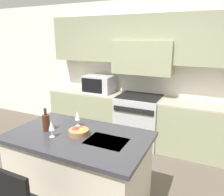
{
  "coord_description": "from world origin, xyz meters",
  "views": [
    {
      "loc": [
        1.22,
        -1.92,
        2.01
      ],
      "look_at": [
        -0.06,
        0.79,
        1.17
      ],
      "focal_mm": 35.0,
      "sensor_mm": 36.0,
      "label": 1
    }
  ],
  "objects_px": {
    "wine_bottle": "(46,122)",
    "wine_glass_far": "(77,116)",
    "microwave": "(99,84)",
    "range_stove": "(139,120)",
    "wine_glass_near": "(51,126)",
    "fruit_bowl": "(79,132)"
  },
  "relations": [
    {
      "from": "microwave",
      "to": "wine_glass_far",
      "type": "relative_size",
      "value": 2.98
    },
    {
      "from": "wine_glass_near",
      "to": "wine_glass_far",
      "type": "relative_size",
      "value": 1.0
    },
    {
      "from": "microwave",
      "to": "wine_bottle",
      "type": "height_order",
      "value": "microwave"
    },
    {
      "from": "wine_bottle",
      "to": "wine_glass_near",
      "type": "height_order",
      "value": "wine_bottle"
    },
    {
      "from": "microwave",
      "to": "wine_glass_near",
      "type": "distance_m",
      "value": 2.12
    },
    {
      "from": "wine_bottle",
      "to": "wine_glass_far",
      "type": "distance_m",
      "value": 0.38
    },
    {
      "from": "wine_glass_far",
      "to": "fruit_bowl",
      "type": "relative_size",
      "value": 0.84
    },
    {
      "from": "fruit_bowl",
      "to": "wine_glass_near",
      "type": "bearing_deg",
      "value": -143.94
    },
    {
      "from": "microwave",
      "to": "wine_glass_far",
      "type": "height_order",
      "value": "microwave"
    },
    {
      "from": "range_stove",
      "to": "wine_glass_near",
      "type": "bearing_deg",
      "value": -99.89
    },
    {
      "from": "wine_glass_far",
      "to": "microwave",
      "type": "bearing_deg",
      "value": 109.91
    },
    {
      "from": "wine_glass_near",
      "to": "fruit_bowl",
      "type": "bearing_deg",
      "value": 36.06
    },
    {
      "from": "range_stove",
      "to": "microwave",
      "type": "distance_m",
      "value": 1.07
    },
    {
      "from": "range_stove",
      "to": "wine_glass_far",
      "type": "distance_m",
      "value": 1.77
    },
    {
      "from": "microwave",
      "to": "fruit_bowl",
      "type": "xyz_separation_m",
      "value": [
        0.76,
        -1.88,
        -0.13
      ]
    },
    {
      "from": "range_stove",
      "to": "wine_bottle",
      "type": "xyz_separation_m",
      "value": [
        -0.53,
        -1.92,
        0.55
      ]
    },
    {
      "from": "range_stove",
      "to": "wine_glass_far",
      "type": "bearing_deg",
      "value": -99.31
    },
    {
      "from": "range_stove",
      "to": "microwave",
      "type": "xyz_separation_m",
      "value": [
        -0.87,
        0.02,
        0.62
      ]
    },
    {
      "from": "wine_glass_near",
      "to": "fruit_bowl",
      "type": "height_order",
      "value": "wine_glass_near"
    },
    {
      "from": "range_stove",
      "to": "fruit_bowl",
      "type": "distance_m",
      "value": 1.92
    },
    {
      "from": "microwave",
      "to": "wine_bottle",
      "type": "distance_m",
      "value": 1.97
    },
    {
      "from": "range_stove",
      "to": "wine_glass_far",
      "type": "xyz_separation_m",
      "value": [
        -0.27,
        -1.65,
        0.58
      ]
    }
  ]
}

